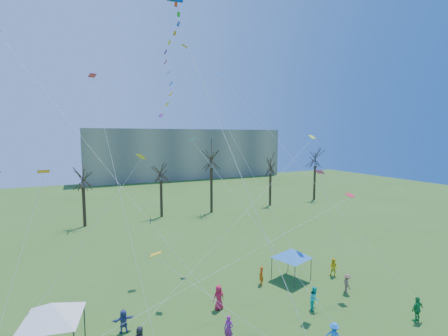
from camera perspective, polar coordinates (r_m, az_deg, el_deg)
name	(u,v)px	position (r m, az deg, el deg)	size (l,w,h in m)	color
distant_building	(186,153)	(99.17, -7.01, 2.66)	(60.00, 14.00, 15.00)	gray
bare_tree_row	(184,171)	(51.22, -7.28, -0.54)	(68.85, 7.64, 11.93)	black
big_box_kite	(175,61)	(20.98, -8.97, 18.74)	(3.26, 6.15, 22.78)	#EF3810
canopy_tent_white	(52,311)	(22.27, -29.00, -21.93)	(4.37, 4.37, 3.34)	#3F3F44
canopy_tent_blue	(292,253)	(29.74, 12.26, -14.96)	(3.67, 3.67, 2.88)	#3F3F44
festival_crowd	(235,323)	(22.67, 2.04, -26.41)	(26.23, 10.08, 1.84)	red
small_kites_aloft	(200,143)	(24.43, -4.44, 4.62)	(27.27, 18.26, 33.57)	orange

